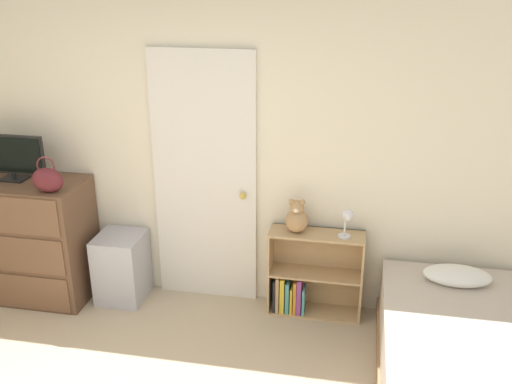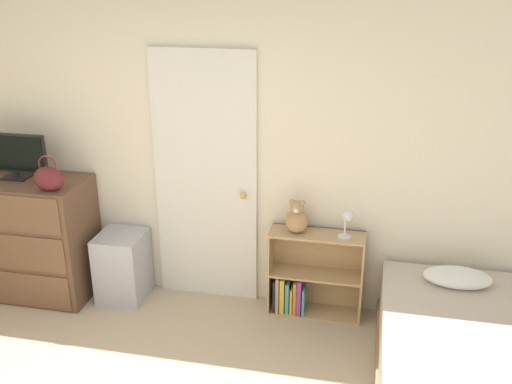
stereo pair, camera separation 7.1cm
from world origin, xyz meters
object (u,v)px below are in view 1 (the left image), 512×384
storage_bin (122,267)px  bed (466,370)px  teddy_bear (297,218)px  tv (11,156)px  bookshelf (307,279)px  handbag (48,180)px  dresser (28,239)px  desk_lamp (347,218)px

storage_bin → bed: size_ratio=0.29×
teddy_bear → tv: bearing=-176.9°
bookshelf → bed: bookshelf is taller
tv → handbag: size_ratio=2.03×
storage_bin → teddy_bear: (1.45, 0.08, 0.54)m
dresser → desk_lamp: bearing=2.6°
handbag → bed: size_ratio=0.14×
bookshelf → bed: 1.41m
desk_lamp → teddy_bear: bearing=174.8°
tv → handbag: (0.42, -0.20, -0.09)m
bookshelf → desk_lamp: size_ratio=3.15×
storage_bin → bookshelf: 1.55m
dresser → desk_lamp: size_ratio=4.35×
bed → storage_bin: bearing=163.6°
dresser → bed: size_ratio=0.52×
handbag → bookshelf: 2.16m
storage_bin → desk_lamp: 1.93m
bookshelf → bed: size_ratio=0.38×
handbag → tv: bearing=154.4°
bookshelf → desk_lamp: desk_lamp is taller
tv → bookshelf: size_ratio=0.78×
dresser → handbag: handbag is taller
dresser → handbag: bearing=-25.0°
teddy_bear → desk_lamp: teddy_bear is taller
dresser → tv: bearing=150.7°
handbag → bookshelf: size_ratio=0.38×
dresser → handbag: 0.74m
dresser → handbag: (0.37, -0.17, 0.62)m
tv → handbag: tv is taller
bed → teddy_bear: bearing=144.6°
handbag → bed: handbag is taller
handbag → bed: bearing=-9.8°
desk_lamp → bed: (0.82, -0.82, -0.63)m
bookshelf → handbag: bearing=-170.3°
teddy_bear → bookshelf: bearing=4.6°
tv → storage_bin: bearing=3.2°
tv → desk_lamp: bearing=1.9°
teddy_bear → bed: size_ratio=0.14×
dresser → tv: 0.71m
handbag → storage_bin: 0.97m
bed → handbag: bearing=170.2°
storage_bin → tv: bearing=-176.8°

